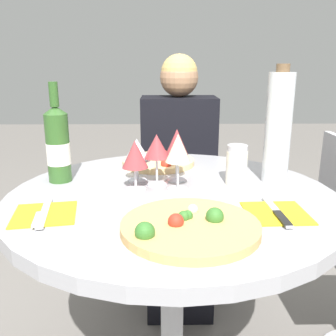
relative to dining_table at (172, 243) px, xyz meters
The scene contains 15 objects.
dining_table is the anchor object (origin of this frame).
chair_behind_diner 0.81m from the dining_table, 86.35° to the left, with size 0.37×0.37×0.89m.
seated_diner 0.66m from the dining_table, 85.56° to the left, with size 0.35×0.43×1.18m.
pizza_large 0.31m from the dining_table, 83.26° to the right, with size 0.31×0.31×0.05m.
pizza_small_far 0.35m from the dining_table, 97.64° to the left, with size 0.26×0.26×0.05m.
wine_bottle 0.46m from the dining_table, 161.40° to the left, with size 0.07×0.07×0.31m.
tall_carafe 0.48m from the dining_table, 17.73° to the left, with size 0.08×0.08×0.36m.
sugar_shaker 0.31m from the dining_table, 21.33° to the left, with size 0.06×0.06×0.12m.
wine_glass_back_left 0.30m from the dining_table, 132.50° to the left, with size 0.08×0.08×0.14m.
wine_glass_front_left 0.29m from the dining_table, 164.16° to the left, with size 0.08×0.08×0.15m.
wine_glass_back_right 0.31m from the dining_table, 81.99° to the left, with size 0.07×0.07×0.17m.
wine_glass_front_right 0.29m from the dining_table, 61.56° to the left, with size 0.07×0.07×0.17m.
wine_glass_center 0.29m from the dining_table, 121.62° to the left, with size 0.08×0.08×0.16m.
place_setting_left 0.39m from the dining_table, 153.50° to the right, with size 0.17×0.19×0.01m.
place_setting_right 0.34m from the dining_table, 32.54° to the right, with size 0.15×0.19×0.01m.
Camera 1 is at (-0.03, -1.02, 1.14)m, focal length 40.00 mm.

